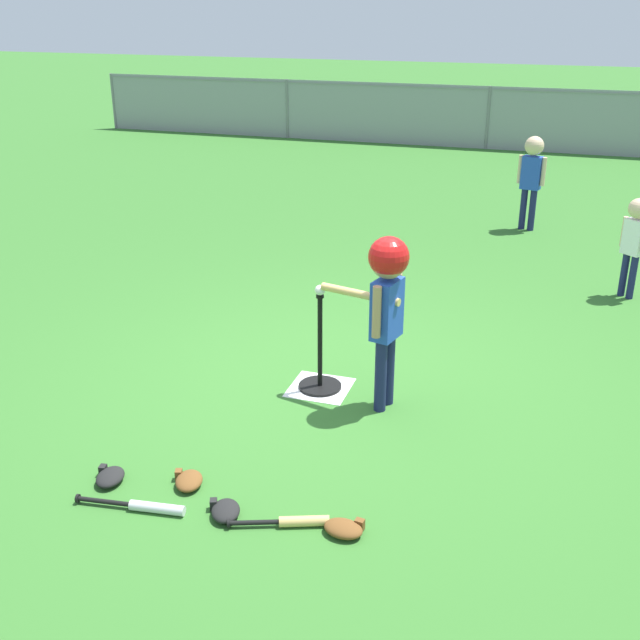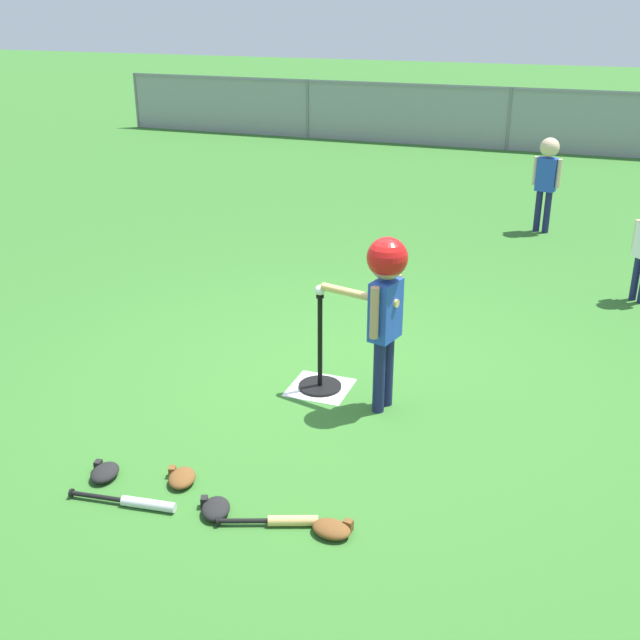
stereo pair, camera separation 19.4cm
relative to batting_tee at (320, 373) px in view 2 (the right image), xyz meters
The scene contains 13 objects.
ground_plane 0.22m from the batting_tee, 85.53° to the left, with size 60.00×60.00×0.00m, color #336B28.
home_plate 0.12m from the batting_tee, 86.42° to the right, with size 0.44×0.44×0.01m, color white.
batting_tee is the anchor object (origin of this frame).
baseball_on_tee 0.66m from the batting_tee, 86.42° to the right, with size 0.07×0.07×0.07m, color white.
batter_child 0.93m from the batting_tee, 13.82° to the right, with size 0.64×0.35×1.26m.
fielder_near_right 4.99m from the batting_tee, 76.60° to the left, with size 0.33×0.23×1.15m.
spare_bat_silver 1.80m from the batting_tee, 105.58° to the right, with size 0.66×0.13×0.06m.
spare_bat_wood 1.64m from the batting_tee, 77.31° to the right, with size 0.55×0.25×0.06m.
glove_by_plate 1.64m from the batting_tee, 91.22° to the right, with size 0.23×0.26×0.07m.
glove_near_bats 1.48m from the batting_tee, 104.26° to the right, with size 0.23×0.26×0.07m.
glove_tossed_aside 1.75m from the batting_tee, 118.37° to the right, with size 0.20×0.24×0.07m.
glove_outfield_drop 1.71m from the batting_tee, 67.73° to the right, with size 0.24×0.19×0.07m.
outfield_fence 10.22m from the batting_tee, 89.92° to the left, with size 16.06×0.06×1.15m.
Camera 2 is at (1.75, -5.03, 2.72)m, focal length 43.65 mm.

